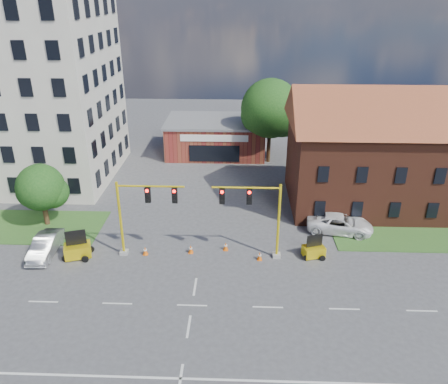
# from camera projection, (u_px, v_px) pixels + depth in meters

# --- Properties ---
(ground) EXTENTS (120.00, 120.00, 0.00)m
(ground) POSITION_uv_depth(u_px,v_px,m) (192.00, 305.00, 28.84)
(ground) COLOR #424244
(ground) RESTS_ON ground
(grass_verge_ne) EXTENTS (14.00, 4.00, 0.08)m
(grass_verge_ne) POSITION_uv_depth(u_px,v_px,m) (418.00, 240.00, 36.39)
(grass_verge_ne) COLOR #2D5A21
(grass_verge_ne) RESTS_ON ground
(lane_markings) EXTENTS (60.00, 36.00, 0.01)m
(lane_markings) POSITION_uv_depth(u_px,v_px,m) (187.00, 338.00, 26.12)
(lane_markings) COLOR silver
(lane_markings) RESTS_ON ground
(office_block) EXTENTS (18.40, 15.40, 20.60)m
(office_block) POSITION_uv_depth(u_px,v_px,m) (18.00, 82.00, 45.04)
(office_block) COLOR #B8B0A1
(office_block) RESTS_ON ground
(brick_shop) EXTENTS (12.40, 8.40, 4.30)m
(brick_shop) POSITION_uv_depth(u_px,v_px,m) (216.00, 136.00, 55.12)
(brick_shop) COLOR maroon
(brick_shop) RESTS_ON ground
(townhouse_row) EXTENTS (21.00, 11.00, 11.50)m
(townhouse_row) POSITION_uv_depth(u_px,v_px,m) (402.00, 145.00, 40.26)
(townhouse_row) COLOR #552719
(townhouse_row) RESTS_ON ground
(tree_large) EXTENTS (7.20, 6.86, 9.96)m
(tree_large) POSITION_uv_depth(u_px,v_px,m) (273.00, 111.00, 50.54)
(tree_large) COLOR #3B2915
(tree_large) RESTS_ON ground
(tree_nw_front) EXTENTS (4.26, 4.06, 5.65)m
(tree_nw_front) POSITION_uv_depth(u_px,v_px,m) (44.00, 189.00, 37.44)
(tree_nw_front) COLOR #3B2915
(tree_nw_front) RESTS_ON ground
(signal_mast_west) EXTENTS (5.30, 0.60, 6.20)m
(signal_mast_west) POSITION_uv_depth(u_px,v_px,m) (141.00, 210.00, 32.78)
(signal_mast_west) COLOR gray
(signal_mast_west) RESTS_ON ground
(signal_mast_east) EXTENTS (5.30, 0.60, 6.20)m
(signal_mast_east) POSITION_uv_depth(u_px,v_px,m) (257.00, 212.00, 32.49)
(signal_mast_east) COLOR gray
(signal_mast_east) RESTS_ON ground
(trailer_west) EXTENTS (2.28, 1.87, 2.23)m
(trailer_west) POSITION_uv_depth(u_px,v_px,m) (78.00, 249.00, 33.80)
(trailer_west) COLOR yellow
(trailer_west) RESTS_ON ground
(trailer_east) EXTENTS (1.85, 1.49, 1.84)m
(trailer_east) POSITION_uv_depth(u_px,v_px,m) (314.00, 250.00, 33.91)
(trailer_east) COLOR yellow
(trailer_east) RESTS_ON ground
(cone_a) EXTENTS (0.40, 0.40, 0.70)m
(cone_a) POSITION_uv_depth(u_px,v_px,m) (145.00, 251.00, 34.26)
(cone_a) COLOR #DB590B
(cone_a) RESTS_ON ground
(cone_b) EXTENTS (0.40, 0.40, 0.70)m
(cone_b) POSITION_uv_depth(u_px,v_px,m) (191.00, 249.00, 34.48)
(cone_b) COLOR #DB590B
(cone_b) RESTS_ON ground
(cone_c) EXTENTS (0.40, 0.40, 0.70)m
(cone_c) POSITION_uv_depth(u_px,v_px,m) (226.00, 246.00, 34.86)
(cone_c) COLOR #DB590B
(cone_c) RESTS_ON ground
(cone_d) EXTENTS (0.40, 0.40, 0.70)m
(cone_d) POSITION_uv_depth(u_px,v_px,m) (260.00, 256.00, 33.58)
(cone_d) COLOR #DB590B
(cone_d) RESTS_ON ground
(pickup_white) EXTENTS (5.95, 3.56, 1.55)m
(pickup_white) POSITION_uv_depth(u_px,v_px,m) (340.00, 224.00, 37.34)
(pickup_white) COLOR white
(pickup_white) RESTS_ON ground
(sedan_silver_front) EXTENTS (1.77, 4.66, 1.52)m
(sedan_silver_front) POSITION_uv_depth(u_px,v_px,m) (45.00, 246.00, 34.15)
(sedan_silver_front) COLOR #96999D
(sedan_silver_front) RESTS_ON ground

